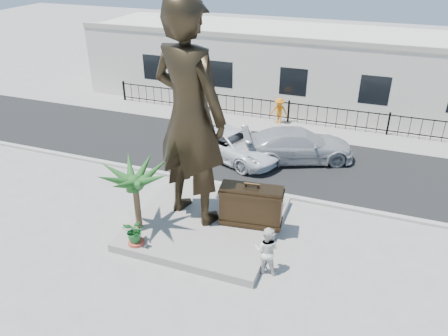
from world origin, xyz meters
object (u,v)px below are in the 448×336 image
object	(u,v)px
suitcase	(251,206)
car_white	(232,144)
tourist	(267,250)
statue	(190,116)

from	to	relation	value
suitcase	car_white	world-z (taller)	suitcase
tourist	car_white	size ratio (longest dim) A/B	0.33
car_white	statue	bearing A→B (deg)	-155.30
car_white	suitcase	bearing A→B (deg)	-133.59
suitcase	car_white	distance (m)	6.07
suitcase	tourist	size ratio (longest dim) A/B	1.32
tourist	car_white	distance (m)	8.28
statue	suitcase	distance (m)	3.89
statue	car_white	distance (m)	6.60
statue	tourist	bearing A→B (deg)	167.80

